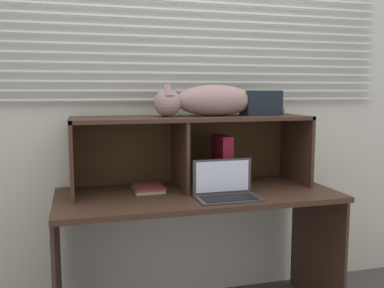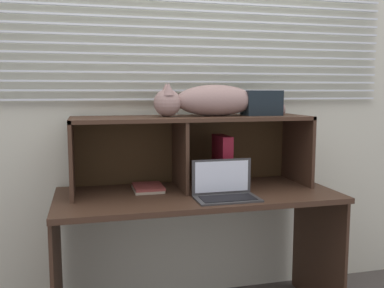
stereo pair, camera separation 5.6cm
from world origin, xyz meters
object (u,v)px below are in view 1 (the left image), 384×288
Objects in this scene: cat at (208,101)px; storage_box at (261,103)px; binder_upright at (222,161)px; book_stack at (148,188)px; laptop at (226,190)px.

cat is 0.34m from storage_box.
cat is 2.61× the size of binder_upright.
storage_box reaches higher than book_stack.
cat is at bearing -180.00° from binder_upright.
laptop is 0.47m from book_stack.
cat reaches higher than binder_upright.
book_stack is at bearing 179.94° from storage_box.
storage_box is (0.70, -0.00, 0.49)m from book_stack.
binder_upright reaches higher than laptop.
laptop is 0.31m from binder_upright.
binder_upright is 0.47m from book_stack.
cat is at bearing -180.00° from storage_box.
book_stack is at bearing 179.89° from cat.
book_stack is (-0.36, 0.00, -0.50)m from cat.
cat is 3.61× the size of storage_box.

